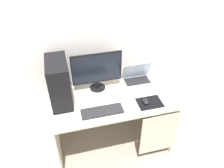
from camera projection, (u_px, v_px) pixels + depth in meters
ground_plane at (112, 142)px, 2.82m from camera, size 8.00×8.00×0.00m
wall_back at (103, 34)px, 2.34m from camera, size 4.00×0.05×2.60m
desk at (114, 109)px, 2.47m from camera, size 1.31×0.68×0.74m
pc_tower at (59, 82)px, 2.19m from camera, size 0.20×0.40×0.48m
monitor at (97, 71)px, 2.36m from camera, size 0.54×0.18×0.45m
laptop at (137, 78)px, 2.59m from camera, size 0.33×0.24×0.23m
keyboard at (102, 111)px, 2.19m from camera, size 0.42×0.14×0.02m
mousepad at (150, 103)px, 2.31m from camera, size 0.26×0.20×0.00m
mouse_left at (145, 101)px, 2.30m from camera, size 0.06×0.10×0.03m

